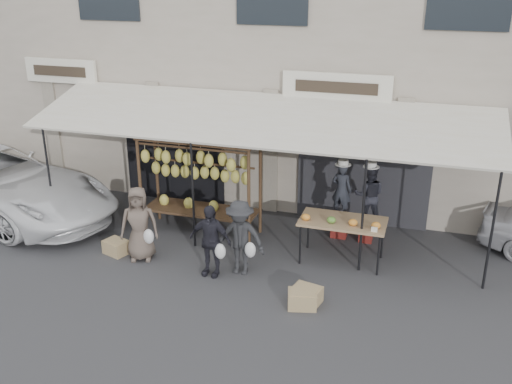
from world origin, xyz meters
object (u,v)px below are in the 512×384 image
vendor_right (369,195)px  customer_left (139,224)px  customer_mid (210,240)px  crate_far (116,247)px  produce_table (343,223)px  banana_rack (199,167)px  vendor_left (342,190)px  crate_near_a (302,299)px  crate_near_b (307,295)px  customer_right (240,238)px

vendor_right → customer_left: 4.82m
customer_left → customer_mid: bearing=-25.6°
customer_mid → crate_far: bearing=177.3°
produce_table → crate_far: bearing=-166.8°
vendor_right → banana_rack: bearing=4.9°
vendor_left → customer_left: 4.34m
banana_rack → crate_near_a: (2.85, -2.23, -1.42)m
customer_mid → crate_far: 2.29m
produce_table → customer_mid: bearing=-151.5°
banana_rack → vendor_right: (3.58, 0.73, -0.50)m
vendor_right → customer_mid: (-2.68, -2.37, -0.35)m
crate_near_b → customer_right: bearing=155.8°
vendor_left → customer_mid: (-2.09, -2.44, -0.37)m
banana_rack → customer_right: banana_rack is taller
crate_near_a → crate_near_b: size_ratio=1.00×
produce_table → crate_far: 4.70m
vendor_left → crate_near_b: vendor_left is taller
vendor_left → vendor_right: (0.59, -0.07, -0.02)m
produce_table → customer_left: size_ratio=1.09×
customer_left → crate_far: customer_left is taller
vendor_left → customer_right: size_ratio=0.81×
crate_far → banana_rack: bearing=47.5°
banana_rack → produce_table: bearing=-6.6°
vendor_left → crate_near_a: (-0.13, -3.04, -0.94)m
customer_right → crate_near_b: bearing=-25.4°
vendor_right → crate_far: (-4.89, -2.16, -0.93)m
vendor_right → crate_near_b: size_ratio=2.70×
customer_mid → crate_near_b: 2.13m
vendor_left → produce_table: bearing=113.5°
customer_right → crate_near_a: (1.43, -0.83, -0.61)m
customer_mid → crate_near_b: customer_mid is taller
customer_left → crate_near_b: 3.70m
produce_table → customer_left: bearing=-164.4°
vendor_right → customer_left: vendor_right is taller
produce_table → customer_right: (-1.79, -1.04, -0.11)m
vendor_left → vendor_right: vendor_right is taller
vendor_right → crate_near_b: vendor_right is taller
banana_rack → produce_table: size_ratio=1.53×
customer_mid → crate_far: (-2.20, 0.20, -0.58)m
vendor_right → crate_far: 5.42m
vendor_left → customer_mid: bearing=61.8°
customer_right → crate_far: size_ratio=3.13×
vendor_left → customer_left: size_ratio=0.79×
vendor_left → customer_mid: size_ratio=0.85×
produce_table → vendor_left: (-0.23, 1.17, 0.23)m
banana_rack → produce_table: 3.31m
banana_rack → customer_mid: (0.89, -1.63, -0.85)m
customer_left → banana_rack: bearing=44.8°
customer_mid → vendor_left: bearing=52.0°
produce_table → crate_far: (-4.52, -1.06, -0.72)m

